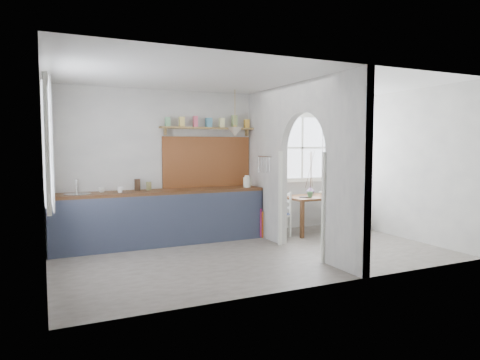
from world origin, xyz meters
name	(u,v)px	position (x,y,z in m)	size (l,w,h in m)	color
floor	(257,254)	(0.00, 0.00, 0.00)	(5.80, 3.20, 0.01)	gray
ceiling	(258,80)	(0.00, 0.00, 2.60)	(5.80, 3.20, 0.01)	silver
walls	(257,169)	(0.00, 0.00, 1.30)	(5.81, 3.21, 2.60)	silver
partition	(296,158)	(0.70, 0.06, 1.45)	(0.12, 3.20, 2.60)	silver
kitchen_window	(45,145)	(-2.87, 0.00, 1.65)	(0.10, 1.16, 1.50)	white
nook_window	(302,148)	(1.80, 1.56, 1.60)	(1.76, 0.10, 1.30)	white
counter	(161,217)	(-1.13, 1.33, 0.46)	(3.50, 0.60, 0.90)	brown
sink	(77,195)	(-2.43, 1.30, 0.89)	(0.40, 0.40, 0.02)	silver
backsplash	(207,162)	(-0.20, 1.58, 1.35)	(1.65, 0.03, 0.90)	brown
shelf	(209,125)	(-0.20, 1.49, 2.00)	(1.75, 0.20, 0.21)	olive
pendant_lamp	(235,132)	(0.15, 1.15, 1.88)	(0.26, 0.26, 0.16)	beige
utensil_rail	(265,157)	(0.61, 0.90, 1.45)	(0.02, 0.02, 0.50)	silver
dining_table	(314,214)	(1.73, 1.01, 0.35)	(1.11, 0.74, 0.69)	brown
chair_left	(277,214)	(0.92, 1.01, 0.41)	(0.37, 0.37, 0.82)	silver
chair_right	(348,204)	(2.59, 1.09, 0.49)	(0.45, 0.45, 0.98)	silver
kettle	(247,181)	(0.40, 1.19, 1.00)	(0.17, 0.14, 0.21)	white
mug_a	(120,190)	(-1.80, 1.23, 0.95)	(0.10, 0.10, 0.09)	white
mug_b	(102,190)	(-2.06, 1.40, 0.94)	(0.11, 0.11, 0.08)	silver
knife_block	(137,185)	(-1.49, 1.43, 1.00)	(0.09, 0.12, 0.19)	#46301F
jar	(149,186)	(-1.31, 1.41, 0.97)	(0.09, 0.09, 0.14)	olive
towel_magenta	(261,223)	(0.58, 0.99, 0.28)	(0.02, 0.03, 0.51)	#BF1F6E
towel_orange	(263,225)	(0.58, 0.92, 0.25)	(0.02, 0.03, 0.47)	#C65910
bowl	(329,194)	(1.96, 0.87, 0.74)	(0.33, 0.33, 0.08)	beige
table_cup	(310,195)	(1.53, 0.86, 0.75)	(0.11, 0.11, 0.10)	#4D8555
plate	(304,197)	(1.42, 0.91, 0.70)	(0.17, 0.17, 0.01)	black
vase	(310,191)	(1.77, 1.21, 0.78)	(0.16, 0.16, 0.17)	#594062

